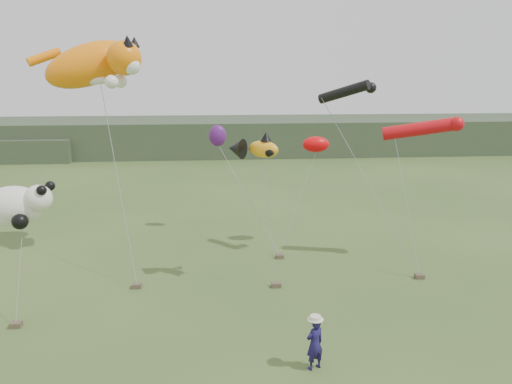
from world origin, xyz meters
TOP-DOWN VIEW (x-y plane):
  - ground at (0.00, 0.00)m, footprint 120.00×120.00m
  - headland at (-3.11, 44.69)m, footprint 90.00×13.00m
  - festival_attendant at (0.87, -1.54)m, footprint 0.77×0.67m
  - sandbag_anchors at (-1.37, 5.21)m, footprint 17.50×6.65m
  - cat_kite at (-7.87, 10.15)m, footprint 5.93×3.55m
  - fish_kite at (-0.52, 5.60)m, footprint 2.48×1.64m
  - tube_kites at (6.98, 7.96)m, footprint 6.75×2.78m
  - panda_kite at (-10.03, 4.04)m, footprint 2.83×1.83m
  - misc_kites at (0.84, 11.81)m, footprint 6.45×3.86m

SIDE VIEW (x-z plane):
  - ground at x=0.00m, z-range 0.00..0.00m
  - sandbag_anchors at x=-1.37m, z-range 0.00..0.21m
  - festival_attendant at x=0.87m, z-range 0.00..1.78m
  - headland at x=-3.11m, z-range -0.08..3.92m
  - panda_kite at x=-10.03m, z-range 3.40..5.16m
  - misc_kites at x=0.84m, z-range 5.11..6.36m
  - fish_kite at x=-0.52m, z-range 5.61..6.80m
  - tube_kites at x=6.98m, z-range 5.82..8.80m
  - cat_kite at x=-7.87m, z-range 8.17..11.50m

